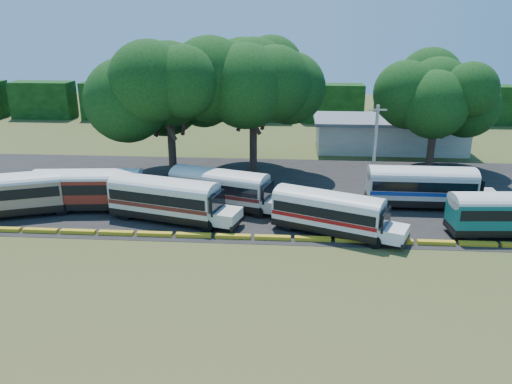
# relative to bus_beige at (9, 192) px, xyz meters

# --- Properties ---
(ground) EXTENTS (160.00, 160.00, 0.00)m
(ground) POSITION_rel_bus_beige_xyz_m (17.58, -4.23, -2.09)
(ground) COLOR #314E1A
(ground) RESTS_ON ground
(asphalt_strip) EXTENTS (64.00, 24.00, 0.02)m
(asphalt_strip) POSITION_rel_bus_beige_xyz_m (18.58, 7.77, -2.08)
(asphalt_strip) COLOR black
(asphalt_strip) RESTS_ON ground
(curb) EXTENTS (53.70, 0.45, 0.30)m
(curb) POSITION_rel_bus_beige_xyz_m (17.58, -3.23, -1.94)
(curb) COLOR gold
(curb) RESTS_ON ground
(terminal_building) EXTENTS (19.00, 9.00, 4.00)m
(terminal_building) POSITION_rel_bus_beige_xyz_m (35.58, 25.77, -0.06)
(terminal_building) COLOR silver
(terminal_building) RESTS_ON ground
(treeline_backdrop) EXTENTS (130.00, 4.00, 6.00)m
(treeline_backdrop) POSITION_rel_bus_beige_xyz_m (17.58, 43.77, 0.91)
(treeline_backdrop) COLOR black
(treeline_backdrop) RESTS_ON ground
(bus_beige) EXTENTS (11.33, 6.43, 3.64)m
(bus_beige) POSITION_rel_bus_beige_xyz_m (0.00, 0.00, 0.00)
(bus_beige) COLOR black
(bus_beige) RESTS_ON ground
(bus_red) EXTENTS (11.21, 3.83, 3.61)m
(bus_red) POSITION_rel_bus_beige_xyz_m (6.31, 1.86, -0.02)
(bus_red) COLOR black
(bus_red) RESTS_ON ground
(bus_cream_west) EXTENTS (11.28, 5.49, 3.60)m
(bus_cream_west) POSITION_rel_bus_beige_xyz_m (13.36, -0.06, -0.05)
(bus_cream_west) COLOR black
(bus_cream_west) RESTS_ON ground
(bus_cream_east) EXTENTS (10.76, 5.63, 3.45)m
(bus_cream_east) POSITION_rel_bus_beige_xyz_m (17.38, 3.19, -0.14)
(bus_cream_east) COLOR black
(bus_cream_east) RESTS_ON ground
(bus_white_red) EXTENTS (10.37, 6.26, 3.35)m
(bus_white_red) POSITION_rel_bus_beige_xyz_m (26.43, -1.78, -0.19)
(bus_white_red) COLOR black
(bus_white_red) RESTS_ON ground
(bus_white_blue) EXTENTS (11.15, 2.89, 3.66)m
(bus_white_blue) POSITION_rel_bus_beige_xyz_m (34.86, 4.66, -0.02)
(bus_white_blue) COLOR black
(bus_white_blue) RESTS_ON ground
(bus_teal) EXTENTS (10.59, 3.31, 3.43)m
(bus_teal) POSITION_rel_bus_beige_xyz_m (39.93, -1.23, -0.12)
(bus_teal) COLOR black
(bus_teal) RESTS_ON ground
(tree_west) EXTENTS (11.38, 11.38, 13.80)m
(tree_west) POSITION_rel_bus_beige_xyz_m (11.04, 11.78, 7.51)
(tree_west) COLOR #3C271E
(tree_west) RESTS_ON ground
(tree_center) EXTENTS (11.61, 11.61, 14.07)m
(tree_center) POSITION_rel_bus_beige_xyz_m (19.22, 14.71, 7.69)
(tree_center) COLOR #3C271E
(tree_center) RESTS_ON ground
(tree_east) EXTENTS (9.47, 9.47, 12.09)m
(tree_east) POSITION_rel_bus_beige_xyz_m (38.57, 16.91, 6.49)
(tree_east) COLOR #3C271E
(tree_east) RESTS_ON ground
(utility_pole) EXTENTS (1.60, 0.30, 8.50)m
(utility_pole) POSITION_rel_bus_beige_xyz_m (30.90, 7.37, 2.27)
(utility_pole) COLOR gray
(utility_pole) RESTS_ON ground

